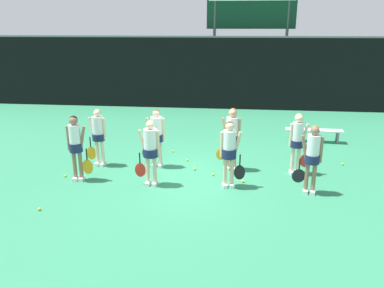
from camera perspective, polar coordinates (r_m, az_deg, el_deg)
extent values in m
plane|color=#2D7F56|center=(10.09, -0.07, -5.02)|extent=(140.00, 140.00, 0.00)
cube|color=black|center=(18.20, 3.09, 10.61)|extent=(60.00, 0.06, 3.36)
cube|color=slate|center=(18.08, 3.18, 16.02)|extent=(60.00, 0.08, 0.08)
cylinder|color=#515156|center=(19.20, 3.40, 13.92)|extent=(0.14, 0.14, 5.33)
cylinder|color=#515156|center=(19.33, 14.07, 13.46)|extent=(0.14, 0.14, 5.33)
cube|color=#0F3823|center=(19.16, 9.03, 19.33)|extent=(4.25, 0.12, 1.59)
cube|color=silver|center=(13.66, 18.11, 2.03)|extent=(1.94, 0.47, 0.04)
cylinder|color=slate|center=(13.97, 21.16, 1.11)|extent=(0.06, 0.06, 0.40)
cylinder|color=slate|center=(13.74, 21.35, 0.82)|extent=(0.06, 0.06, 0.40)
cylinder|color=slate|center=(13.74, 14.70, 1.47)|extent=(0.06, 0.06, 0.40)
cylinder|color=slate|center=(13.50, 14.78, 1.17)|extent=(0.06, 0.06, 0.40)
cylinder|color=#8C664C|center=(10.16, -16.59, -3.13)|extent=(0.10, 0.10, 0.82)
cylinder|color=#8C664C|center=(10.21, -17.45, -3.11)|extent=(0.10, 0.10, 0.82)
cube|color=white|center=(10.26, -16.46, -5.10)|extent=(0.13, 0.25, 0.09)
cube|color=white|center=(10.31, -17.31, -5.07)|extent=(0.13, 0.25, 0.09)
cylinder|color=#192347|center=(10.03, -17.27, -0.49)|extent=(0.34, 0.34, 0.23)
cylinder|color=white|center=(9.96, -17.40, 0.92)|extent=(0.29, 0.29, 0.67)
sphere|color=#8C664C|center=(9.84, -17.63, 3.40)|extent=(0.22, 0.22, 0.22)
sphere|color=black|center=(9.86, -17.61, 3.59)|extent=(0.20, 0.20, 0.20)
cylinder|color=#8C664C|center=(9.90, -16.38, 0.84)|extent=(0.21, 0.09, 0.64)
cylinder|color=#8C664C|center=(10.02, -18.34, 0.85)|extent=(0.08, 0.08, 0.64)
cylinder|color=black|center=(9.98, -15.77, -1.50)|extent=(0.03, 0.03, 0.29)
ellipsoid|color=orange|center=(10.10, -15.61, -3.37)|extent=(0.28, 0.03, 0.40)
cylinder|color=beige|center=(9.48, -5.69, -4.02)|extent=(0.10, 0.10, 0.80)
cylinder|color=beige|center=(9.53, -6.74, -3.94)|extent=(0.10, 0.10, 0.80)
cube|color=white|center=(9.59, -5.67, -6.05)|extent=(0.13, 0.25, 0.09)
cube|color=white|center=(9.64, -6.72, -5.96)|extent=(0.13, 0.25, 0.09)
cylinder|color=#192347|center=(9.35, -6.31, -1.28)|extent=(0.38, 0.38, 0.21)
cylinder|color=white|center=(9.26, -6.37, 0.26)|extent=(0.33, 0.33, 0.67)
sphere|color=beige|center=(9.15, -6.46, 2.85)|extent=(0.19, 0.19, 0.19)
sphere|color=#D8B772|center=(9.16, -6.42, 3.03)|extent=(0.18, 0.18, 0.18)
cylinder|color=beige|center=(9.33, -7.57, 0.25)|extent=(0.21, 0.09, 0.64)
cylinder|color=beige|center=(9.21, -5.19, 0.11)|extent=(0.08, 0.08, 0.64)
cylinder|color=black|center=(9.47, -7.97, -2.12)|extent=(0.03, 0.03, 0.27)
ellipsoid|color=red|center=(9.58, -7.89, -3.94)|extent=(0.28, 0.03, 0.38)
cylinder|color=beige|center=(9.41, 6.09, -4.20)|extent=(0.10, 0.10, 0.80)
cylinder|color=beige|center=(9.38, 5.05, -4.23)|extent=(0.10, 0.10, 0.80)
cube|color=white|center=(9.52, 6.05, -6.26)|extent=(0.15, 0.25, 0.09)
cube|color=white|center=(9.49, 5.01, -6.29)|extent=(0.15, 0.25, 0.09)
cylinder|color=#192347|center=(9.23, 5.66, -1.41)|extent=(0.36, 0.36, 0.24)
cylinder|color=white|center=(9.15, 5.70, 0.05)|extent=(0.31, 0.31, 0.66)
sphere|color=beige|center=(9.03, 5.78, 2.69)|extent=(0.21, 0.21, 0.21)
sphere|color=#4C331E|center=(9.04, 5.77, 2.88)|extent=(0.19, 0.19, 0.19)
cylinder|color=beige|center=(9.19, 6.91, -0.01)|extent=(0.21, 0.11, 0.63)
cylinder|color=beige|center=(9.13, 4.54, -0.05)|extent=(0.08, 0.08, 0.63)
cylinder|color=black|center=(9.31, 7.33, -2.42)|extent=(0.03, 0.03, 0.28)
ellipsoid|color=black|center=(9.43, 7.25, -4.31)|extent=(0.28, 0.03, 0.38)
cylinder|color=#8C664C|center=(9.44, 18.06, -4.94)|extent=(0.10, 0.10, 0.80)
cylinder|color=#8C664C|center=(9.43, 17.06, -4.86)|extent=(0.10, 0.10, 0.80)
cube|color=white|center=(9.55, 17.87, -6.98)|extent=(0.15, 0.25, 0.09)
cube|color=white|center=(9.54, 16.87, -6.91)|extent=(0.15, 0.25, 0.09)
cylinder|color=#192347|center=(9.27, 17.83, -2.18)|extent=(0.35, 0.35, 0.21)
cylinder|color=white|center=(9.19, 17.98, -0.67)|extent=(0.30, 0.30, 0.66)
sphere|color=#8C664C|center=(9.07, 18.23, 1.94)|extent=(0.21, 0.21, 0.21)
sphere|color=olive|center=(9.08, 18.24, 2.13)|extent=(0.19, 0.19, 0.19)
cylinder|color=#8C664C|center=(9.19, 16.78, -0.66)|extent=(0.21, 0.11, 0.63)
cylinder|color=#8C664C|center=(9.21, 19.09, -0.84)|extent=(0.08, 0.08, 0.63)
cylinder|color=black|center=(9.29, 16.08, -2.96)|extent=(0.03, 0.03, 0.25)
ellipsoid|color=black|center=(9.40, 15.93, -4.69)|extent=(0.32, 0.03, 0.35)
cylinder|color=beige|center=(11.06, -13.45, -1.27)|extent=(0.10, 0.10, 0.79)
cylinder|color=beige|center=(11.15, -14.23, -1.19)|extent=(0.10, 0.10, 0.79)
cube|color=white|center=(11.15, -13.40, -3.02)|extent=(0.15, 0.25, 0.09)
cube|color=white|center=(11.24, -14.18, -2.92)|extent=(0.15, 0.25, 0.09)
cylinder|color=#192347|center=(10.97, -14.02, 1.06)|extent=(0.36, 0.36, 0.20)
cylinder|color=white|center=(10.90, -14.12, 2.37)|extent=(0.32, 0.32, 0.66)
sphere|color=beige|center=(10.80, -14.28, 4.56)|extent=(0.20, 0.20, 0.20)
sphere|color=#D8B772|center=(10.81, -14.24, 4.71)|extent=(0.18, 0.18, 0.18)
cylinder|color=beige|center=(11.00, -15.01, 2.37)|extent=(0.21, 0.11, 0.63)
cylinder|color=beige|center=(10.81, -13.25, 2.24)|extent=(0.08, 0.08, 0.62)
cylinder|color=black|center=(11.14, -15.25, 0.33)|extent=(0.03, 0.03, 0.29)
ellipsoid|color=orange|center=(11.24, -15.11, -1.34)|extent=(0.30, 0.03, 0.40)
cylinder|color=beige|center=(10.70, -4.85, -1.46)|extent=(0.10, 0.10, 0.80)
cylinder|color=beige|center=(10.74, -5.79, -1.41)|extent=(0.10, 0.10, 0.80)
cube|color=white|center=(10.79, -4.84, -3.28)|extent=(0.12, 0.24, 0.09)
cube|color=white|center=(10.83, -5.77, -3.23)|extent=(0.12, 0.24, 0.09)
cylinder|color=#192347|center=(10.58, -5.39, 0.97)|extent=(0.38, 0.38, 0.20)
cylinder|color=white|center=(10.50, -5.43, 2.34)|extent=(0.33, 0.33, 0.67)
sphere|color=beige|center=(10.40, -5.50, 4.64)|extent=(0.20, 0.20, 0.20)
sphere|color=#4C331E|center=(10.41, -5.48, 4.80)|extent=(0.18, 0.18, 0.18)
cylinder|color=beige|center=(10.56, -6.50, 2.31)|extent=(0.21, 0.08, 0.64)
cylinder|color=beige|center=(10.47, -4.40, 2.24)|extent=(0.08, 0.08, 0.63)
cylinder|color=black|center=(10.67, -6.87, 0.22)|extent=(0.03, 0.03, 0.26)
ellipsoid|color=black|center=(10.76, -6.81, -1.35)|extent=(0.30, 0.03, 0.36)
cylinder|color=tan|center=(10.49, 6.49, -1.80)|extent=(0.10, 0.10, 0.83)
cylinder|color=tan|center=(10.51, 5.54, -1.72)|extent=(0.10, 0.10, 0.83)
cube|color=white|center=(10.59, 6.40, -3.76)|extent=(0.14, 0.25, 0.09)
cube|color=white|center=(10.61, 5.45, -3.67)|extent=(0.14, 0.25, 0.09)
cylinder|color=#192347|center=(10.35, 6.10, 0.79)|extent=(0.37, 0.37, 0.20)
cylinder|color=white|center=(10.27, 6.15, 2.23)|extent=(0.32, 0.32, 0.68)
sphere|color=tan|center=(10.16, 6.23, 4.69)|extent=(0.22, 0.22, 0.22)
sphere|color=olive|center=(10.18, 6.25, 4.86)|extent=(0.21, 0.21, 0.21)
cylinder|color=tan|center=(10.31, 5.04, 2.23)|extent=(0.22, 0.10, 0.65)
cylinder|color=tan|center=(10.25, 7.20, 2.08)|extent=(0.08, 0.08, 0.65)
cylinder|color=black|center=(10.41, 4.53, 0.08)|extent=(0.03, 0.03, 0.26)
ellipsoid|color=orange|center=(10.51, 4.49, -1.52)|extent=(0.31, 0.03, 0.36)
cylinder|color=beige|center=(10.56, 15.90, -2.34)|extent=(0.10, 0.10, 0.80)
cylinder|color=beige|center=(10.51, 15.05, -2.36)|extent=(0.10, 0.10, 0.80)
cube|color=white|center=(10.66, 15.79, -4.19)|extent=(0.14, 0.25, 0.09)
cube|color=white|center=(10.61, 14.94, -4.22)|extent=(0.14, 0.25, 0.09)
cylinder|color=#192347|center=(10.39, 15.68, 0.07)|extent=(0.34, 0.34, 0.19)
cylinder|color=white|center=(10.32, 15.80, 1.42)|extent=(0.30, 0.30, 0.65)
sphere|color=beige|center=(10.22, 16.00, 3.75)|extent=(0.22, 0.22, 0.22)
sphere|color=#D8B772|center=(10.23, 15.98, 3.93)|extent=(0.20, 0.20, 0.20)
cylinder|color=beige|center=(10.38, 16.79, 1.35)|extent=(0.21, 0.10, 0.62)
cylinder|color=beige|center=(10.28, 14.84, 1.35)|extent=(0.08, 0.08, 0.61)
cylinder|color=black|center=(10.50, 17.05, -0.76)|extent=(0.03, 0.03, 0.28)
ellipsoid|color=red|center=(10.61, 16.89, -2.44)|extent=(0.30, 0.03, 0.38)
sphere|color=#CCE033|center=(11.23, -0.69, -2.44)|extent=(0.07, 0.07, 0.07)
sphere|color=#CCE033|center=(9.81, 7.77, -5.65)|extent=(0.07, 0.07, 0.07)
sphere|color=#CCE033|center=(10.18, 3.23, -4.64)|extent=(0.06, 0.06, 0.06)
sphere|color=#CCE033|center=(10.63, -18.74, -4.60)|extent=(0.07, 0.07, 0.07)
sphere|color=#CCE033|center=(11.75, 21.95, -2.84)|extent=(0.07, 0.07, 0.07)
sphere|color=#CCE033|center=(10.53, 0.38, -3.82)|extent=(0.07, 0.07, 0.07)
sphere|color=#CCE033|center=(8.98, -22.24, -9.16)|extent=(0.07, 0.07, 0.07)
sphere|color=#CCE033|center=(12.02, -2.91, -1.10)|extent=(0.07, 0.07, 0.07)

